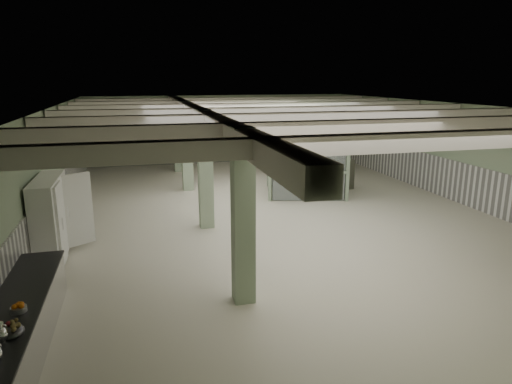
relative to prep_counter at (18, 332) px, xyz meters
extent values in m
plane|color=beige|center=(6.54, 7.00, -0.46)|extent=(20.00, 20.00, 0.00)
cube|color=white|center=(6.54, 7.00, 3.14)|extent=(14.00, 20.00, 0.02)
cube|color=#95A685|center=(6.54, 17.00, 1.34)|extent=(14.00, 0.02, 3.60)
cube|color=#95A685|center=(6.54, -3.00, 1.34)|extent=(14.00, 0.02, 3.60)
cube|color=#95A685|center=(-0.46, 7.00, 1.34)|extent=(0.02, 20.00, 3.60)
cube|color=#95A685|center=(13.54, 7.00, 1.34)|extent=(0.02, 20.00, 3.60)
cube|color=white|center=(-0.43, 7.00, 0.29)|extent=(0.05, 19.90, 1.50)
cube|color=white|center=(13.52, 7.00, 0.29)|extent=(0.05, 19.90, 1.50)
cube|color=white|center=(6.54, 16.98, 0.29)|extent=(13.90, 0.05, 1.50)
cube|color=silver|center=(4.04, 7.00, 2.92)|extent=(0.45, 19.90, 0.40)
cube|color=silver|center=(6.54, -0.50, 2.96)|extent=(13.90, 0.35, 0.32)
cube|color=silver|center=(6.54, 2.00, 2.96)|extent=(13.90, 0.35, 0.32)
cube|color=silver|center=(6.54, 4.50, 2.96)|extent=(13.90, 0.35, 0.32)
cube|color=silver|center=(6.54, 7.00, 2.96)|extent=(13.90, 0.35, 0.32)
cube|color=silver|center=(6.54, 9.50, 2.96)|extent=(13.90, 0.35, 0.32)
cube|color=silver|center=(6.54, 12.00, 2.96)|extent=(13.90, 0.35, 0.32)
cube|color=silver|center=(6.54, 14.50, 2.96)|extent=(13.90, 0.35, 0.32)
cube|color=#9EB591|center=(4.04, 1.00, 1.34)|extent=(0.42, 0.42, 3.60)
cube|color=#9EB591|center=(4.04, 6.00, 1.34)|extent=(0.42, 0.42, 3.60)
cube|color=#9EB591|center=(4.04, 11.00, 1.34)|extent=(0.42, 0.42, 3.60)
cube|color=#9EB591|center=(4.04, 15.00, 1.34)|extent=(0.42, 0.42, 3.60)
cone|color=#2F3C2D|center=(7.04, 2.00, 2.59)|extent=(0.44, 0.44, 0.22)
cone|color=#2F3C2D|center=(7.04, 7.50, 2.59)|extent=(0.44, 0.44, 0.22)
cone|color=#2F3C2D|center=(7.04, 12.50, 2.59)|extent=(0.44, 0.44, 0.22)
cube|color=silver|center=(0.00, 0.00, -0.02)|extent=(0.82, 4.89, 0.88)
cube|color=black|center=(0.00, 0.00, 0.43)|extent=(0.86, 4.93, 0.04)
cylinder|color=#B2B2B7|center=(0.11, -0.20, 0.48)|extent=(0.31, 0.31, 0.09)
cube|color=white|center=(-0.11, 4.31, 0.57)|extent=(0.56, 2.24, 2.06)
cube|color=white|center=(0.20, 3.80, 0.57)|extent=(0.06, 0.84, 1.96)
cube|color=white|center=(0.32, 4.92, 0.57)|extent=(0.74, 0.50, 1.96)
cube|color=silver|center=(0.24, 3.80, 0.57)|extent=(0.02, 0.05, 0.30)
cube|color=silver|center=(0.24, 4.82, 0.57)|extent=(0.02, 0.05, 0.30)
cube|color=#8EA584|center=(6.79, 8.41, 0.74)|extent=(0.15, 0.15, 2.40)
cube|color=#8EA584|center=(7.41, 10.73, 0.74)|extent=(0.15, 0.15, 2.40)
cube|color=#8EA584|center=(9.58, 7.66, 0.74)|extent=(0.15, 0.15, 2.40)
cube|color=#8EA584|center=(10.20, 9.99, 0.74)|extent=(0.15, 0.15, 2.40)
cube|color=#8EA584|center=(8.50, 9.20, 2.00)|extent=(3.71, 3.37, 0.12)
cube|color=silver|center=(8.19, 8.03, 0.09)|extent=(2.61, 0.75, 1.05)
cube|color=silver|center=(8.19, 8.03, 1.32)|extent=(2.61, 0.75, 1.22)
cube|color=silver|center=(8.81, 10.36, 0.09)|extent=(2.61, 0.75, 1.05)
cube|color=silver|center=(8.81, 10.36, 1.32)|extent=(2.61, 0.75, 1.22)
cube|color=silver|center=(7.10, 9.57, 0.09)|extent=(0.63, 2.14, 1.05)
cube|color=silver|center=(7.10, 9.57, 1.32)|extent=(0.63, 2.14, 1.22)
cube|color=silver|center=(9.89, 8.82, 0.09)|extent=(0.63, 2.14, 1.05)
cube|color=silver|center=(9.89, 8.82, 1.32)|extent=(0.63, 2.14, 1.22)
cube|color=#505144|center=(10.46, 9.55, 0.15)|extent=(0.49, 0.63, 1.23)
camera|label=1|loc=(2.08, -7.46, 4.04)|focal=32.00mm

